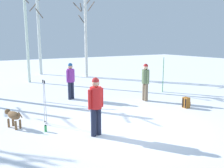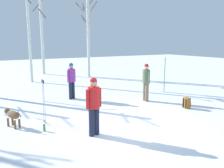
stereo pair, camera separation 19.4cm
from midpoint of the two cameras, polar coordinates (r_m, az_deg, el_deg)
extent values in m
plane|color=white|center=(7.86, 5.12, -9.98)|extent=(60.00, 60.00, 0.00)
cylinder|color=#1E2338|center=(6.93, -4.15, -9.19)|extent=(0.16, 0.16, 0.82)
cylinder|color=#1E2338|center=(7.03, -2.93, -8.90)|extent=(0.16, 0.16, 0.82)
cylinder|color=red|center=(6.78, -3.60, -3.30)|extent=(0.34, 0.34, 0.62)
sphere|color=tan|center=(6.69, -3.64, 0.20)|extent=(0.22, 0.22, 0.22)
sphere|color=#B22626|center=(6.68, -3.65, 0.71)|extent=(0.21, 0.21, 0.21)
cylinder|color=red|center=(6.67, -5.07, -3.73)|extent=(0.10, 0.10, 0.56)
cylinder|color=red|center=(6.90, -2.18, -3.20)|extent=(0.10, 0.10, 0.56)
cylinder|color=#72604C|center=(10.90, 8.88, -2.03)|extent=(0.16, 0.16, 0.82)
cylinder|color=#72604C|center=(11.05, 8.35, -1.86)|extent=(0.16, 0.16, 0.82)
cylinder|color=#566B47|center=(10.84, 8.72, 1.78)|extent=(0.34, 0.34, 0.62)
sphere|color=beige|center=(10.79, 8.78, 3.98)|extent=(0.22, 0.22, 0.22)
sphere|color=#B22626|center=(10.78, 8.79, 4.30)|extent=(0.21, 0.21, 0.21)
cylinder|color=#566B47|center=(10.68, 9.36, 1.52)|extent=(0.10, 0.10, 0.56)
cylinder|color=#566B47|center=(11.02, 8.09, 1.82)|extent=(0.10, 0.10, 0.56)
cylinder|color=#1E2338|center=(11.31, -9.47, -1.60)|extent=(0.16, 0.16, 0.82)
cylinder|color=#1E2338|center=(11.43, -8.85, -1.45)|extent=(0.16, 0.16, 0.82)
cylinder|color=purple|center=(11.25, -9.27, 2.06)|extent=(0.34, 0.34, 0.62)
sphere|color=tan|center=(11.19, -9.33, 4.19)|extent=(0.22, 0.22, 0.22)
sphere|color=#265999|center=(11.19, -9.34, 4.50)|extent=(0.21, 0.21, 0.21)
cylinder|color=purple|center=(11.10, -10.01, 1.83)|extent=(0.10, 0.10, 0.56)
cylinder|color=purple|center=(11.40, -8.54, 2.09)|extent=(0.10, 0.10, 0.56)
ellipsoid|color=brown|center=(8.19, -22.07, -6.87)|extent=(0.44, 0.64, 0.26)
sphere|color=brown|center=(8.45, -23.32, -5.98)|extent=(0.18, 0.18, 0.18)
ellipsoid|color=brown|center=(8.50, -23.53, -6.02)|extent=(0.10, 0.12, 0.06)
cylinder|color=brown|center=(7.88, -20.74, -6.84)|extent=(0.11, 0.19, 0.17)
cylinder|color=brown|center=(8.39, -23.11, -8.47)|extent=(0.07, 0.07, 0.28)
cylinder|color=brown|center=(8.46, -22.21, -8.24)|extent=(0.07, 0.07, 0.28)
cylinder|color=brown|center=(8.07, -21.66, -9.10)|extent=(0.07, 0.07, 0.28)
cylinder|color=brown|center=(8.15, -20.74, -8.86)|extent=(0.07, 0.07, 0.28)
cube|color=green|center=(12.99, 12.98, 1.95)|extent=(0.09, 0.07, 1.77)
cube|color=green|center=(12.89, 13.14, 6.02)|extent=(0.06, 0.05, 0.10)
cube|color=green|center=(12.93, 12.93, 1.92)|extent=(0.09, 0.07, 1.77)
cube|color=green|center=(12.83, 13.10, 6.00)|extent=(0.06, 0.05, 0.10)
cylinder|color=#B2B2BC|center=(8.17, -15.55, -4.44)|extent=(0.02, 0.10, 1.38)
cylinder|color=black|center=(8.02, -15.81, 0.70)|extent=(0.04, 0.04, 0.10)
cylinder|color=black|center=(8.35, -15.34, -8.58)|extent=(0.07, 0.07, 0.01)
cylinder|color=#B2B2BC|center=(8.01, -15.22, -4.73)|extent=(0.02, 0.10, 1.38)
cylinder|color=black|center=(7.85, -15.48, 0.51)|extent=(0.04, 0.04, 0.10)
cylinder|color=black|center=(8.19, -15.01, -8.95)|extent=(0.07, 0.07, 0.01)
cube|color=#99591E|center=(10.22, 18.01, -4.36)|extent=(0.21, 0.27, 0.44)
cube|color=#99591E|center=(10.33, 18.49, -4.62)|extent=(0.07, 0.20, 0.20)
cube|color=black|center=(10.09, 17.84, -4.54)|extent=(0.03, 0.04, 0.37)
cube|color=black|center=(10.18, 17.27, -4.37)|extent=(0.03, 0.04, 0.37)
cylinder|color=green|center=(7.63, -15.27, -10.21)|extent=(0.08, 0.08, 0.19)
cylinder|color=black|center=(7.59, -15.31, -9.44)|extent=(0.05, 0.05, 0.02)
cylinder|color=silver|center=(16.56, -19.05, 12.47)|extent=(0.18, 0.18, 6.98)
cylinder|color=silver|center=(20.28, -16.34, 13.51)|extent=(0.23, 0.23, 7.96)
cylinder|color=brown|center=(20.09, -16.16, 15.98)|extent=(0.64, 0.16, 0.75)
cylinder|color=brown|center=(20.94, -16.93, 17.90)|extent=(1.08, 0.08, 1.25)
cylinder|color=silver|center=(18.20, -5.42, 11.08)|extent=(0.21, 0.21, 5.93)
cylinder|color=brown|center=(18.08, -6.50, 15.26)|extent=(0.15, 0.77, 0.62)
cylinder|color=brown|center=(18.07, -7.51, 17.90)|extent=(0.10, 1.35, 0.82)
cylinder|color=brown|center=(18.30, -6.58, 17.94)|extent=(0.25, 0.68, 0.64)
cylinder|color=brown|center=(18.59, -4.15, 18.10)|extent=(0.12, 1.00, 0.61)
cylinder|color=brown|center=(18.63, -4.66, 19.31)|extent=(0.22, 0.72, 0.49)
camera|label=1|loc=(0.10, -89.42, 0.11)|focal=38.01mm
camera|label=2|loc=(0.10, 90.58, -0.11)|focal=38.01mm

